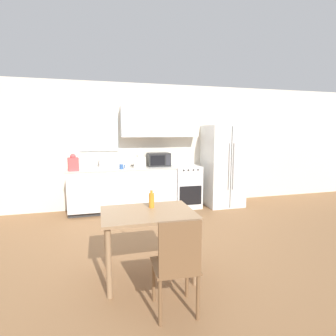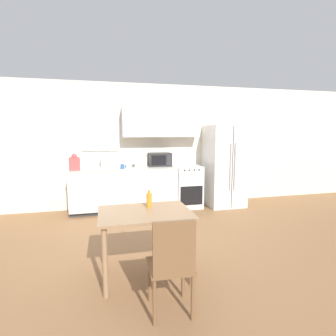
{
  "view_description": "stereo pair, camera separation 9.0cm",
  "coord_description": "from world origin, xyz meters",
  "px_view_note": "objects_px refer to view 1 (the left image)",
  "views": [
    {
      "loc": [
        -0.69,
        -3.78,
        1.66
      ],
      "look_at": [
        0.46,
        0.49,
        1.05
      ],
      "focal_mm": 28.0,
      "sensor_mm": 36.0,
      "label": 1
    },
    {
      "loc": [
        -0.6,
        -3.8,
        1.66
      ],
      "look_at": [
        0.46,
        0.49,
        1.05
      ],
      "focal_mm": 28.0,
      "sensor_mm": 36.0,
      "label": 2
    }
  ],
  "objects_px": {
    "refrigerator": "(223,166)",
    "oven_range": "(186,186)",
    "dining_table": "(148,222)",
    "dining_chair_near": "(177,261)",
    "coffee_mug": "(122,167)",
    "microwave": "(159,160)",
    "drink_bottle": "(152,200)"
  },
  "relations": [
    {
      "from": "microwave",
      "to": "refrigerator",
      "type": "bearing_deg",
      "value": -7.77
    },
    {
      "from": "oven_range",
      "to": "coffee_mug",
      "type": "relative_size",
      "value": 8.13
    },
    {
      "from": "microwave",
      "to": "coffee_mug",
      "type": "height_order",
      "value": "microwave"
    },
    {
      "from": "dining_table",
      "to": "dining_chair_near",
      "type": "height_order",
      "value": "dining_chair_near"
    },
    {
      "from": "coffee_mug",
      "to": "dining_table",
      "type": "relative_size",
      "value": 0.11
    },
    {
      "from": "refrigerator",
      "to": "drink_bottle",
      "type": "relative_size",
      "value": 7.84
    },
    {
      "from": "dining_chair_near",
      "to": "drink_bottle",
      "type": "bearing_deg",
      "value": 95.58
    },
    {
      "from": "oven_range",
      "to": "microwave",
      "type": "distance_m",
      "value": 0.85
    },
    {
      "from": "microwave",
      "to": "dining_table",
      "type": "xyz_separation_m",
      "value": [
        -0.76,
        -2.74,
        -0.42
      ]
    },
    {
      "from": "oven_range",
      "to": "microwave",
      "type": "height_order",
      "value": "microwave"
    },
    {
      "from": "microwave",
      "to": "coffee_mug",
      "type": "distance_m",
      "value": 0.86
    },
    {
      "from": "dining_table",
      "to": "dining_chair_near",
      "type": "bearing_deg",
      "value": -80.93
    },
    {
      "from": "oven_range",
      "to": "dining_chair_near",
      "type": "distance_m",
      "value": 3.58
    },
    {
      "from": "refrigerator",
      "to": "oven_range",
      "type": "bearing_deg",
      "value": 175.25
    },
    {
      "from": "refrigerator",
      "to": "coffee_mug",
      "type": "bearing_deg",
      "value": -178.94
    },
    {
      "from": "refrigerator",
      "to": "drink_bottle",
      "type": "xyz_separation_m",
      "value": [
        -2.13,
        -2.4,
        -0.04
      ]
    },
    {
      "from": "microwave",
      "to": "dining_chair_near",
      "type": "bearing_deg",
      "value": -100.36
    },
    {
      "from": "oven_range",
      "to": "coffee_mug",
      "type": "height_order",
      "value": "coffee_mug"
    },
    {
      "from": "oven_range",
      "to": "refrigerator",
      "type": "xyz_separation_m",
      "value": [
        0.85,
        -0.07,
        0.45
      ]
    },
    {
      "from": "oven_range",
      "to": "dining_table",
      "type": "relative_size",
      "value": 0.89
    },
    {
      "from": "refrigerator",
      "to": "microwave",
      "type": "xyz_separation_m",
      "value": [
        -1.44,
        0.2,
        0.16
      ]
    },
    {
      "from": "coffee_mug",
      "to": "dining_chair_near",
      "type": "relative_size",
      "value": 0.12
    },
    {
      "from": "refrigerator",
      "to": "dining_chair_near",
      "type": "relative_size",
      "value": 1.95
    },
    {
      "from": "drink_bottle",
      "to": "microwave",
      "type": "bearing_deg",
      "value": 75.19
    },
    {
      "from": "refrigerator",
      "to": "dining_table",
      "type": "xyz_separation_m",
      "value": [
        -2.2,
        -2.54,
        -0.26
      ]
    },
    {
      "from": "dining_table",
      "to": "oven_range",
      "type": "bearing_deg",
      "value": 62.72
    },
    {
      "from": "microwave",
      "to": "drink_bottle",
      "type": "height_order",
      "value": "microwave"
    },
    {
      "from": "microwave",
      "to": "dining_table",
      "type": "height_order",
      "value": "microwave"
    },
    {
      "from": "dining_chair_near",
      "to": "refrigerator",
      "type": "bearing_deg",
      "value": 60.27
    },
    {
      "from": "oven_range",
      "to": "dining_table",
      "type": "height_order",
      "value": "oven_range"
    },
    {
      "from": "oven_range",
      "to": "microwave",
      "type": "bearing_deg",
      "value": 167.94
    },
    {
      "from": "microwave",
      "to": "dining_table",
      "type": "distance_m",
      "value": 2.87
    }
  ]
}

